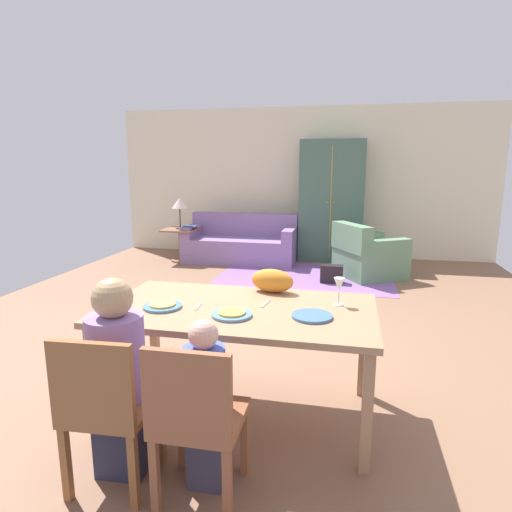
{
  "coord_description": "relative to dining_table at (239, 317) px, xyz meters",
  "views": [
    {
      "loc": [
        0.93,
        -3.96,
        1.67
      ],
      "look_at": [
        0.1,
        -0.12,
        0.85
      ],
      "focal_mm": 30.6,
      "sensor_mm": 36.0,
      "label": 1
    }
  ],
  "objects": [
    {
      "name": "cat",
      "position": [
        0.15,
        0.39,
        0.15
      ],
      "size": [
        0.34,
        0.22,
        0.17
      ],
      "primitive_type": "ellipsoid",
      "rotation": [
        0.0,
        0.0,
        -0.19
      ],
      "color": "orange",
      "rests_on": "dining_table"
    },
    {
      "name": "dining_chair_child",
      "position": [
        0.0,
        -0.85,
        -0.2
      ],
      "size": [
        0.43,
        0.43,
        0.87
      ],
      "color": "#955434",
      "rests_on": "ground_plane"
    },
    {
      "name": "couch",
      "position": [
        -1.18,
        4.72,
        -0.39
      ],
      "size": [
        1.93,
        0.86,
        0.82
      ],
      "color": "#876BA0",
      "rests_on": "ground_plane"
    },
    {
      "name": "back_wall",
      "position": [
        -0.24,
        5.55,
        0.66
      ],
      "size": [
        6.9,
        0.1,
        2.7
      ],
      "primitive_type": "cube",
      "color": "#F1E5C2",
      "rests_on": "ground_plane"
    },
    {
      "name": "pizza_near_child",
      "position": [
        -0.0,
        -0.18,
        0.09
      ],
      "size": [
        0.17,
        0.17,
        0.01
      ],
      "primitive_type": "cylinder",
      "color": "gold",
      "rests_on": "plate_near_child"
    },
    {
      "name": "area_rug",
      "position": [
        0.05,
        3.86,
        -0.69
      ],
      "size": [
        2.6,
        1.8,
        0.01
      ],
      "primitive_type": "cube",
      "color": "#855AA0",
      "rests_on": "ground_plane"
    },
    {
      "name": "table_lamp",
      "position": [
        -2.21,
        4.46,
        0.32
      ],
      "size": [
        0.26,
        0.26,
        0.54
      ],
      "color": "#4D3D3B",
      "rests_on": "side_table"
    },
    {
      "name": "armchair",
      "position": [
        0.96,
        4.04,
        -0.37
      ],
      "size": [
        1.18,
        1.17,
        0.82
      ],
      "color": "slate",
      "rests_on": "ground_plane"
    },
    {
      "name": "side_table",
      "position": [
        -2.21,
        4.46,
        -0.31
      ],
      "size": [
        0.56,
        0.56,
        0.58
      ],
      "color": "#895B44",
      "rests_on": "ground_plane"
    },
    {
      "name": "ground_plane",
      "position": [
        -0.24,
        2.11,
        -0.7
      ],
      "size": [
        6.9,
        6.78,
        0.02
      ],
      "primitive_type": "cube",
      "color": "#855F47"
    },
    {
      "name": "wine_glass",
      "position": [
        0.63,
        0.18,
        0.2
      ],
      "size": [
        0.07,
        0.07,
        0.19
      ],
      "color": "silver",
      "rests_on": "dining_table"
    },
    {
      "name": "person_child",
      "position": [
        -0.0,
        -0.68,
        -0.26
      ],
      "size": [
        0.22,
        0.29,
        0.92
      ],
      "color": "#3E3A4E",
      "rests_on": "ground_plane"
    },
    {
      "name": "plate_near_woman",
      "position": [
        0.48,
        -0.1,
        0.08
      ],
      "size": [
        0.25,
        0.25,
        0.02
      ],
      "primitive_type": "cylinder",
      "color": "teal",
      "rests_on": "dining_table"
    },
    {
      "name": "plate_near_man",
      "position": [
        -0.48,
        -0.12,
        0.08
      ],
      "size": [
        0.25,
        0.25,
        0.02
      ],
      "primitive_type": "cylinder",
      "color": "teal",
      "rests_on": "dining_table"
    },
    {
      "name": "armoire",
      "position": [
        0.35,
        5.16,
        0.36
      ],
      "size": [
        1.1,
        0.59,
        2.1
      ],
      "color": "#436452",
      "rests_on": "ground_plane"
    },
    {
      "name": "knife",
      "position": [
        0.16,
        0.1,
        0.07
      ],
      "size": [
        0.04,
        0.17,
        0.01
      ],
      "primitive_type": "cube",
      "rotation": [
        0.0,
        0.0,
        -0.13
      ],
      "color": "silver",
      "rests_on": "dining_table"
    },
    {
      "name": "handbag",
      "position": [
        0.46,
        3.56,
        -0.56
      ],
      "size": [
        0.32,
        0.16,
        0.26
      ],
      "primitive_type": "cube",
      "color": "black",
      "rests_on": "ground_plane"
    },
    {
      "name": "person_man",
      "position": [
        -0.49,
        -0.67,
        -0.18
      ],
      "size": [
        0.3,
        0.41,
        1.11
      ],
      "color": "#2A2C44",
      "rests_on": "ground_plane"
    },
    {
      "name": "dining_table",
      "position": [
        0.0,
        0.0,
        0.0
      ],
      "size": [
        1.76,
        0.98,
        0.76
      ],
      "color": "#A37956",
      "rests_on": "ground_plane"
    },
    {
      "name": "book_upper",
      "position": [
        -2.02,
        4.46,
        -0.07
      ],
      "size": [
        0.22,
        0.16,
        0.03
      ],
      "primitive_type": "cube",
      "color": "navy",
      "rests_on": "book_lower"
    },
    {
      "name": "dining_chair_man",
      "position": [
        -0.48,
        -0.85,
        -0.2
      ],
      "size": [
        0.44,
        0.44,
        0.87
      ],
      "color": "brown",
      "rests_on": "ground_plane"
    },
    {
      "name": "book_lower",
      "position": [
        -2.01,
        4.52,
        -0.1
      ],
      "size": [
        0.22,
        0.16,
        0.03
      ],
      "primitive_type": "cube",
      "color": "maroon",
      "rests_on": "side_table"
    },
    {
      "name": "plate_near_child",
      "position": [
        -0.0,
        -0.18,
        0.08
      ],
      "size": [
        0.25,
        0.25,
        0.02
      ],
      "primitive_type": "cylinder",
      "color": "#5782A3",
      "rests_on": "dining_table"
    },
    {
      "name": "fork",
      "position": [
        -0.26,
        -0.05,
        0.07
      ],
      "size": [
        0.03,
        0.15,
        0.01
      ],
      "primitive_type": "cube",
      "rotation": [
        0.0,
        0.0,
        0.06
      ],
      "color": "silver",
      "rests_on": "dining_table"
    },
    {
      "name": "pizza_near_man",
      "position": [
        -0.48,
        -0.12,
        0.09
      ],
      "size": [
        0.17,
        0.17,
        0.01
      ],
      "primitive_type": "cylinder",
      "color": "gold",
      "rests_on": "plate_near_man"
    }
  ]
}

